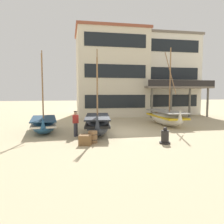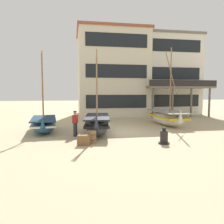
{
  "view_description": "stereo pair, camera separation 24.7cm",
  "coord_description": "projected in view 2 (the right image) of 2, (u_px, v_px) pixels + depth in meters",
  "views": [
    {
      "loc": [
        -3.13,
        -15.39,
        2.93
      ],
      "look_at": [
        0.0,
        1.0,
        1.4
      ],
      "focal_mm": 35.44,
      "sensor_mm": 36.0,
      "label": 1
    },
    {
      "loc": [
        -2.89,
        -15.44,
        2.93
      ],
      "look_at": [
        0.0,
        1.0,
        1.4
      ],
      "focal_mm": 35.44,
      "sensor_mm": 36.0,
      "label": 2
    }
  ],
  "objects": [
    {
      "name": "fishing_boat_centre_large",
      "position": [
        167.0,
        117.0,
        19.45
      ],
      "size": [
        1.85,
        5.36,
        6.59
      ],
      "color": "silver",
      "rests_on": "ground"
    },
    {
      "name": "fishing_boat_far_right",
      "position": [
        44.0,
        124.0,
        16.09
      ],
      "size": [
        2.08,
        4.54,
        5.9
      ],
      "color": "#23517A",
      "rests_on": "ground"
    },
    {
      "name": "fisherman_by_hull",
      "position": [
        75.0,
        124.0,
        14.51
      ],
      "size": [
        0.39,
        0.28,
        1.68
      ],
      "color": "#33333D",
      "rests_on": "ground"
    },
    {
      "name": "capstan_winch",
      "position": [
        164.0,
        137.0,
        12.45
      ],
      "size": [
        0.62,
        0.62,
        0.94
      ],
      "color": "black",
      "rests_on": "ground"
    },
    {
      "name": "harbor_building_annex",
      "position": [
        165.0,
        75.0,
        29.56
      ],
      "size": [
        8.4,
        7.98,
        10.32
      ],
      "color": "silver",
      "rests_on": "ground"
    },
    {
      "name": "cargo_crate",
      "position": [
        84.0,
        140.0,
        12.24
      ],
      "size": [
        0.8,
        0.8,
        0.55
      ],
      "primitive_type": "cube",
      "rotation": [
        0.0,
        0.0,
        1.33
      ],
      "color": "brown",
      "rests_on": "ground"
    },
    {
      "name": "ground_plane",
      "position": [
        114.0,
        133.0,
        15.91
      ],
      "size": [
        120.0,
        120.0,
        0.0
      ],
      "primitive_type": "plane",
      "color": "tan"
    },
    {
      "name": "fishing_boat_near_left",
      "position": [
        97.0,
        124.0,
        15.29
      ],
      "size": [
        2.16,
        4.76,
        5.84
      ],
      "color": "#2D333D",
      "rests_on": "ground"
    },
    {
      "name": "harbor_building_main",
      "position": [
        112.0,
        74.0,
        27.74
      ],
      "size": [
        8.55,
        6.95,
        10.39
      ],
      "color": "beige",
      "rests_on": "ground"
    },
    {
      "name": "wooden_barrel",
      "position": [
        92.0,
        137.0,
        12.68
      ],
      "size": [
        0.56,
        0.56,
        0.7
      ],
      "color": "olive",
      "rests_on": "ground"
    }
  ]
}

